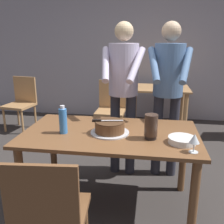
{
  "coord_description": "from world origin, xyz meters",
  "views": [
    {
      "loc": [
        0.34,
        -2.12,
        1.56
      ],
      "look_at": [
        -0.0,
        0.12,
        0.9
      ],
      "focal_mm": 41.34,
      "sensor_mm": 36.0,
      "label": 1
    }
  ],
  "objects_px": {
    "wine_glass_near": "(195,139)",
    "background_table": "(159,97)",
    "hurricane_lamp": "(151,127)",
    "background_chair_0": "(111,107)",
    "main_dining_table": "(110,144)",
    "water_bottle": "(63,121)",
    "cake_knife": "(101,121)",
    "background_chair_2": "(21,101)",
    "person_cutting_cake": "(123,83)",
    "cake_on_platter": "(109,128)",
    "plate_stack": "(182,140)",
    "chair_near_side": "(50,213)",
    "person_standing_beside": "(168,84)"
  },
  "relations": [
    {
      "from": "cake_knife",
      "to": "background_table",
      "type": "bearing_deg",
      "value": 76.39
    },
    {
      "from": "main_dining_table",
      "to": "water_bottle",
      "type": "bearing_deg",
      "value": -168.23
    },
    {
      "from": "background_chair_2",
      "to": "person_cutting_cake",
      "type": "bearing_deg",
      "value": -33.84
    },
    {
      "from": "cake_on_platter",
      "to": "background_table",
      "type": "height_order",
      "value": "cake_on_platter"
    },
    {
      "from": "main_dining_table",
      "to": "cake_on_platter",
      "type": "distance_m",
      "value": 0.17
    },
    {
      "from": "main_dining_table",
      "to": "water_bottle",
      "type": "height_order",
      "value": "water_bottle"
    },
    {
      "from": "wine_glass_near",
      "to": "background_chair_0",
      "type": "bearing_deg",
      "value": 114.05
    },
    {
      "from": "cake_on_platter",
      "to": "chair_near_side",
      "type": "distance_m",
      "value": 0.88
    },
    {
      "from": "water_bottle",
      "to": "person_cutting_cake",
      "type": "relative_size",
      "value": 0.15
    },
    {
      "from": "cake_on_platter",
      "to": "wine_glass_near",
      "type": "distance_m",
      "value": 0.74
    },
    {
      "from": "background_table",
      "to": "water_bottle",
      "type": "bearing_deg",
      "value": -110.7
    },
    {
      "from": "cake_on_platter",
      "to": "hurricane_lamp",
      "type": "distance_m",
      "value": 0.37
    },
    {
      "from": "person_cutting_cake",
      "to": "background_chair_2",
      "type": "xyz_separation_m",
      "value": [
        -1.91,
        1.28,
        -0.58
      ]
    },
    {
      "from": "plate_stack",
      "to": "hurricane_lamp",
      "type": "bearing_deg",
      "value": 167.51
    },
    {
      "from": "chair_near_side",
      "to": "person_standing_beside",
      "type": "bearing_deg",
      "value": 62.36
    },
    {
      "from": "cake_knife",
      "to": "plate_stack",
      "type": "relative_size",
      "value": 1.23
    },
    {
      "from": "cake_on_platter",
      "to": "background_chair_2",
      "type": "distance_m",
      "value": 2.72
    },
    {
      "from": "cake_on_platter",
      "to": "main_dining_table",
      "type": "bearing_deg",
      "value": 81.79
    },
    {
      "from": "background_table",
      "to": "cake_knife",
      "type": "bearing_deg",
      "value": -103.61
    },
    {
      "from": "main_dining_table",
      "to": "chair_near_side",
      "type": "bearing_deg",
      "value": -107.65
    },
    {
      "from": "main_dining_table",
      "to": "chair_near_side",
      "type": "xyz_separation_m",
      "value": [
        -0.26,
        -0.81,
        -0.15
      ]
    },
    {
      "from": "person_standing_beside",
      "to": "background_chair_2",
      "type": "xyz_separation_m",
      "value": [
        -2.4,
        1.25,
        -0.58
      ]
    },
    {
      "from": "hurricane_lamp",
      "to": "background_table",
      "type": "relative_size",
      "value": 0.21
    },
    {
      "from": "cake_knife",
      "to": "chair_near_side",
      "type": "bearing_deg",
      "value": -103.38
    },
    {
      "from": "plate_stack",
      "to": "chair_near_side",
      "type": "distance_m",
      "value": 1.12
    },
    {
      "from": "chair_near_side",
      "to": "wine_glass_near",
      "type": "bearing_deg",
      "value": 28.08
    },
    {
      "from": "plate_stack",
      "to": "hurricane_lamp",
      "type": "xyz_separation_m",
      "value": [
        -0.25,
        0.05,
        0.08
      ]
    },
    {
      "from": "hurricane_lamp",
      "to": "cake_knife",
      "type": "bearing_deg",
      "value": 171.48
    },
    {
      "from": "main_dining_table",
      "to": "background_chair_2",
      "type": "distance_m",
      "value": 2.69
    },
    {
      "from": "main_dining_table",
      "to": "background_table",
      "type": "distance_m",
      "value": 2.31
    },
    {
      "from": "wine_glass_near",
      "to": "background_table",
      "type": "xyz_separation_m",
      "value": [
        -0.19,
        2.57,
        -0.28
      ]
    },
    {
      "from": "hurricane_lamp",
      "to": "background_chair_0",
      "type": "height_order",
      "value": "hurricane_lamp"
    },
    {
      "from": "water_bottle",
      "to": "cake_on_platter",
      "type": "bearing_deg",
      "value": 8.26
    },
    {
      "from": "chair_near_side",
      "to": "background_chair_0",
      "type": "relative_size",
      "value": 1.0
    },
    {
      "from": "person_cutting_cake",
      "to": "background_chair_0",
      "type": "bearing_deg",
      "value": 105.29
    },
    {
      "from": "cake_knife",
      "to": "water_bottle",
      "type": "distance_m",
      "value": 0.33
    },
    {
      "from": "chair_near_side",
      "to": "background_chair_2",
      "type": "relative_size",
      "value": 1.0
    },
    {
      "from": "person_cutting_cake",
      "to": "background_chair_0",
      "type": "xyz_separation_m",
      "value": [
        -0.31,
        1.14,
        -0.58
      ]
    },
    {
      "from": "person_cutting_cake",
      "to": "background_chair_2",
      "type": "distance_m",
      "value": 2.38
    },
    {
      "from": "background_chair_2",
      "to": "cake_on_platter",
      "type": "bearing_deg",
      "value": -46.3
    },
    {
      "from": "hurricane_lamp",
      "to": "background_table",
      "type": "distance_m",
      "value": 2.38
    },
    {
      "from": "water_bottle",
      "to": "hurricane_lamp",
      "type": "xyz_separation_m",
      "value": [
        0.76,
        -0.02,
        -0.01
      ]
    },
    {
      "from": "main_dining_table",
      "to": "cake_knife",
      "type": "bearing_deg",
      "value": -152.94
    },
    {
      "from": "main_dining_table",
      "to": "plate_stack",
      "type": "relative_size",
      "value": 7.02
    },
    {
      "from": "wine_glass_near",
      "to": "person_cutting_cake",
      "type": "bearing_deg",
      "value": 123.05
    },
    {
      "from": "person_cutting_cake",
      "to": "plate_stack",
      "type": "bearing_deg",
      "value": -55.04
    },
    {
      "from": "main_dining_table",
      "to": "cake_knife",
      "type": "height_order",
      "value": "cake_knife"
    },
    {
      "from": "cake_on_platter",
      "to": "hurricane_lamp",
      "type": "height_order",
      "value": "hurricane_lamp"
    },
    {
      "from": "main_dining_table",
      "to": "person_cutting_cake",
      "type": "bearing_deg",
      "value": 86.48
    },
    {
      "from": "water_bottle",
      "to": "wine_glass_near",
      "type": "bearing_deg",
      "value": -12.35
    }
  ]
}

